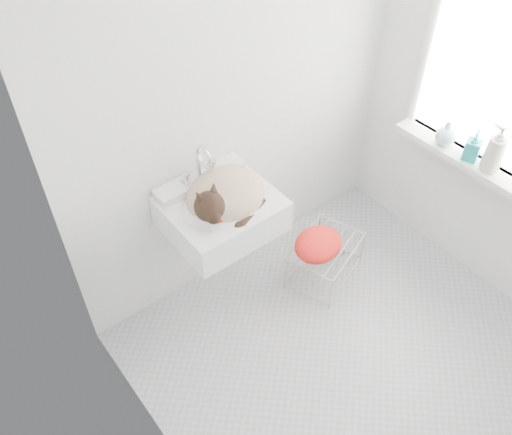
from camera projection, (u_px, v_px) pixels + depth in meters
floor at (346, 351)px, 3.19m from camera, size 2.20×2.00×0.02m
back_wall at (239, 93)px, 2.87m from camera, size 2.20×0.02×2.50m
left_wall at (156, 326)px, 1.83m from camera, size 0.02×2.00×2.50m
window_glass at (497, 72)px, 2.83m from camera, size 0.01×0.80×1.00m
window_frame at (495, 73)px, 2.83m from camera, size 0.04×0.90×1.10m
windowsill at (462, 156)px, 3.16m from camera, size 0.16×0.88×0.04m
sink at (220, 201)px, 2.86m from camera, size 0.58×0.51×0.23m
faucet at (199, 163)px, 2.87m from camera, size 0.21×0.15×0.21m
cat at (224, 196)px, 2.83m from camera, size 0.48×0.41×0.29m
wire_rack at (325, 258)px, 3.50m from camera, size 0.54×0.46×0.28m
towel at (318, 249)px, 3.35m from camera, size 0.36×0.28×0.13m
bottle_a at (488, 170)px, 3.05m from camera, size 0.11×0.11×0.24m
bottle_b at (469, 159)px, 3.12m from camera, size 0.11×0.11×0.18m
bottle_c at (443, 144)px, 3.22m from camera, size 0.16×0.16×0.15m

